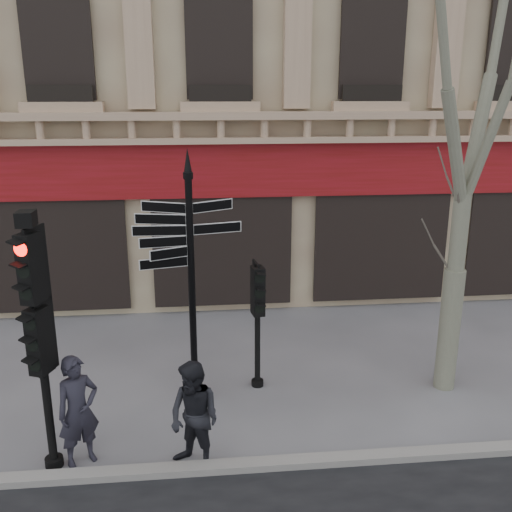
% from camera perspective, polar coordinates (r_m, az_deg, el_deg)
% --- Properties ---
extents(ground, '(80.00, 80.00, 0.00)m').
position_cam_1_polar(ground, '(10.20, -1.91, -15.82)').
color(ground, '#5A595E').
rests_on(ground, ground).
extents(kerb, '(80.00, 0.25, 0.12)m').
position_cam_1_polar(kerb, '(9.01, -1.26, -20.22)').
color(kerb, gray).
rests_on(kerb, ground).
extents(fingerpost, '(1.99, 1.99, 4.52)m').
position_cam_1_polar(fingerpost, '(9.72, -6.61, 1.99)').
color(fingerpost, black).
rests_on(fingerpost, ground).
extents(traffic_signal_main, '(0.51, 0.44, 3.90)m').
position_cam_1_polar(traffic_signal_main, '(8.45, -21.06, -5.36)').
color(traffic_signal_main, black).
rests_on(traffic_signal_main, ground).
extents(traffic_signal_secondary, '(0.44, 0.34, 2.38)m').
position_cam_1_polar(traffic_signal_secondary, '(10.43, 0.15, -4.81)').
color(traffic_signal_secondary, black).
rests_on(traffic_signal_secondary, ground).
extents(plane_tree, '(3.39, 3.39, 9.00)m').
position_cam_1_polar(plane_tree, '(10.37, 21.50, 20.22)').
color(plane_tree, gray).
rests_on(plane_tree, ground).
extents(pedestrian_a, '(0.76, 0.69, 1.74)m').
position_cam_1_polar(pedestrian_a, '(9.09, -17.36, -14.58)').
color(pedestrian_a, '#23222D').
rests_on(pedestrian_a, ground).
extents(pedestrian_b, '(1.05, 1.03, 1.71)m').
position_cam_1_polar(pedestrian_b, '(8.63, -6.17, -15.77)').
color(pedestrian_b, black).
rests_on(pedestrian_b, ground).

